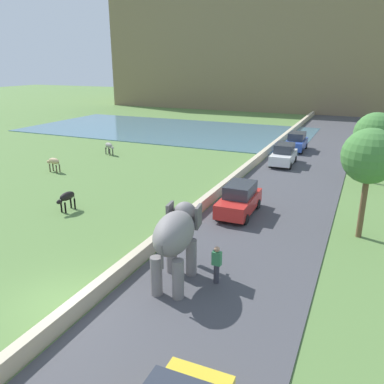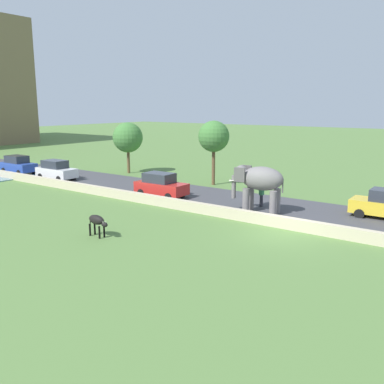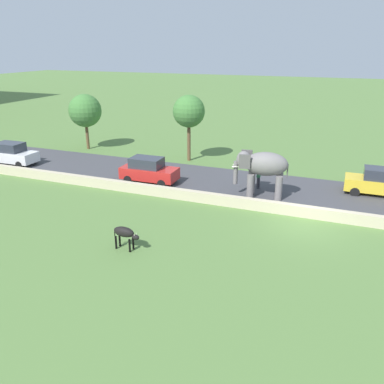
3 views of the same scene
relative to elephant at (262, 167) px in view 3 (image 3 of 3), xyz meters
name	(u,v)px [view 3 (image 3 of 3)]	position (x,y,z in m)	size (l,w,h in m)	color
ground_plane	(302,225)	(-3.39, -3.06, -2.04)	(220.00, 220.00, 0.00)	#567A3D
road_surface	(61,164)	(1.61, 16.94, -2.01)	(7.00, 120.00, 0.06)	#424247
barrier_wall	(49,176)	(-2.19, 14.94, -1.71)	(0.40, 110.00, 0.66)	beige
elephant	(262,167)	(0.00, 0.00, 0.00)	(1.77, 3.56, 2.99)	slate
person_beside_elephant	(259,177)	(1.49, 0.51, -1.16)	(0.36, 0.22, 1.63)	#33333D
car_white	(12,154)	(0.03, 20.49, -1.14)	(1.86, 4.03, 1.80)	white
car_red	(149,170)	(0.03, 8.05, -1.14)	(1.84, 4.02, 1.80)	red
car_yellow	(379,182)	(3.18, -6.95, -1.14)	(1.83, 4.02, 1.80)	gold
cow_black	(125,233)	(-9.33, 4.46, -1.20)	(0.50, 1.40, 1.15)	black
tree_near	(189,112)	(6.45, 7.58, 2.07)	(2.63, 2.63, 5.46)	brown
tree_mid	(85,111)	(6.78, 17.94, 1.51)	(2.98, 2.98, 5.05)	brown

